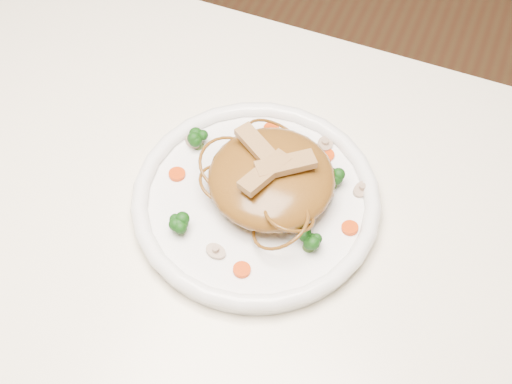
% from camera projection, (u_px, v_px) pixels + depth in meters
% --- Properties ---
extents(table, '(1.20, 0.80, 0.75)m').
position_uv_depth(table, '(192.00, 287.00, 0.85)').
color(table, white).
rests_on(table, ground).
extents(plate, '(0.37, 0.37, 0.02)m').
position_uv_depth(plate, '(256.00, 203.00, 0.80)').
color(plate, white).
rests_on(plate, table).
extents(noodle_mound, '(0.16, 0.16, 0.05)m').
position_uv_depth(noodle_mound, '(271.00, 178.00, 0.78)').
color(noodle_mound, brown).
rests_on(noodle_mound, plate).
extents(chicken_a, '(0.07, 0.06, 0.01)m').
position_uv_depth(chicken_a, '(286.00, 165.00, 0.75)').
color(chicken_a, tan).
rests_on(chicken_a, noodle_mound).
extents(chicken_b, '(0.07, 0.05, 0.01)m').
position_uv_depth(chicken_b, '(258.00, 146.00, 0.76)').
color(chicken_b, tan).
rests_on(chicken_b, noodle_mound).
extents(chicken_c, '(0.04, 0.07, 0.01)m').
position_uv_depth(chicken_c, '(265.00, 173.00, 0.74)').
color(chicken_c, tan).
rests_on(chicken_c, noodle_mound).
extents(broccoli_0, '(0.03, 0.03, 0.03)m').
position_uv_depth(broccoli_0, '(332.00, 178.00, 0.79)').
color(broccoli_0, '#13460E').
rests_on(broccoli_0, plate).
extents(broccoli_1, '(0.03, 0.03, 0.03)m').
position_uv_depth(broccoli_1, '(198.00, 138.00, 0.83)').
color(broccoli_1, '#13460E').
rests_on(broccoli_1, plate).
extents(broccoli_2, '(0.03, 0.03, 0.03)m').
position_uv_depth(broccoli_2, '(180.00, 221.00, 0.76)').
color(broccoli_2, '#13460E').
rests_on(broccoli_2, plate).
extents(broccoli_3, '(0.04, 0.04, 0.03)m').
position_uv_depth(broccoli_3, '(309.00, 240.00, 0.74)').
color(broccoli_3, '#13460E').
rests_on(broccoli_3, plate).
extents(carrot_0, '(0.02, 0.02, 0.00)m').
position_uv_depth(carrot_0, '(326.00, 154.00, 0.83)').
color(carrot_0, '#D14207').
rests_on(carrot_0, plate).
extents(carrot_1, '(0.02, 0.02, 0.00)m').
position_uv_depth(carrot_1, '(177.00, 174.00, 0.81)').
color(carrot_1, '#D14207').
rests_on(carrot_1, plate).
extents(carrot_2, '(0.02, 0.02, 0.00)m').
position_uv_depth(carrot_2, '(350.00, 228.00, 0.77)').
color(carrot_2, '#D14207').
rests_on(carrot_2, plate).
extents(carrot_3, '(0.02, 0.02, 0.00)m').
position_uv_depth(carrot_3, '(271.00, 129.00, 0.85)').
color(carrot_3, '#D14207').
rests_on(carrot_3, plate).
extents(carrot_4, '(0.02, 0.02, 0.00)m').
position_uv_depth(carrot_4, '(242.00, 270.00, 0.74)').
color(carrot_4, '#D14207').
rests_on(carrot_4, plate).
extents(mushroom_0, '(0.03, 0.03, 0.01)m').
position_uv_depth(mushroom_0, '(216.00, 252.00, 0.75)').
color(mushroom_0, '#C1A991').
rests_on(mushroom_0, plate).
extents(mushroom_1, '(0.03, 0.03, 0.01)m').
position_uv_depth(mushroom_1, '(362.00, 189.00, 0.80)').
color(mushroom_1, '#C1A991').
rests_on(mushroom_1, plate).
extents(mushroom_2, '(0.03, 0.03, 0.01)m').
position_uv_depth(mushroom_2, '(193.00, 141.00, 0.84)').
color(mushroom_2, '#C1A991').
rests_on(mushroom_2, plate).
extents(mushroom_3, '(0.03, 0.03, 0.01)m').
position_uv_depth(mushroom_3, '(325.00, 145.00, 0.84)').
color(mushroom_3, '#C1A991').
rests_on(mushroom_3, plate).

